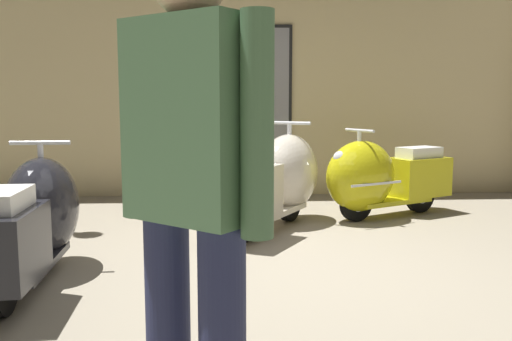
{
  "coord_description": "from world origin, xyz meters",
  "views": [
    {
      "loc": [
        -0.53,
        -3.75,
        1.25
      ],
      "look_at": [
        -0.24,
        1.27,
        0.6
      ],
      "focal_mm": 38.36,
      "sensor_mm": 36.0,
      "label": 1
    }
  ],
  "objects_px": {
    "scooter_0": "(32,219)",
    "scooter_1": "(276,180)",
    "scooter_2": "(379,177)",
    "visitor_1": "(192,173)"
  },
  "relations": [
    {
      "from": "scooter_2",
      "to": "visitor_1",
      "type": "distance_m",
      "value": 4.35
    },
    {
      "from": "visitor_1",
      "to": "scooter_1",
      "type": "bearing_deg",
      "value": 29.5
    },
    {
      "from": "scooter_1",
      "to": "visitor_1",
      "type": "xyz_separation_m",
      "value": [
        -0.6,
        -3.59,
        0.55
      ]
    },
    {
      "from": "scooter_1",
      "to": "visitor_1",
      "type": "height_order",
      "value": "visitor_1"
    },
    {
      "from": "scooter_0",
      "to": "visitor_1",
      "type": "xyz_separation_m",
      "value": [
        1.22,
        -2.06,
        0.59
      ]
    },
    {
      "from": "scooter_1",
      "to": "visitor_1",
      "type": "bearing_deg",
      "value": -158.0
    },
    {
      "from": "scooter_0",
      "to": "visitor_1",
      "type": "relative_size",
      "value": 0.9
    },
    {
      "from": "scooter_2",
      "to": "scooter_1",
      "type": "bearing_deg",
      "value": -8.92
    },
    {
      "from": "scooter_0",
      "to": "scooter_1",
      "type": "distance_m",
      "value": 2.38
    },
    {
      "from": "scooter_1",
      "to": "scooter_2",
      "type": "height_order",
      "value": "scooter_1"
    }
  ]
}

